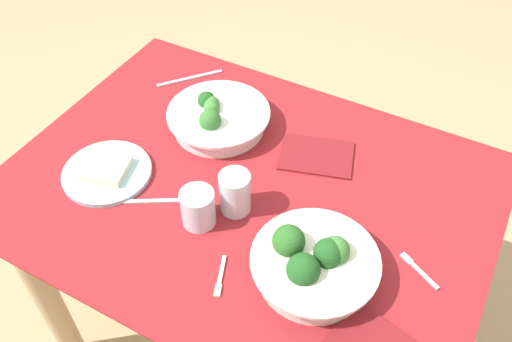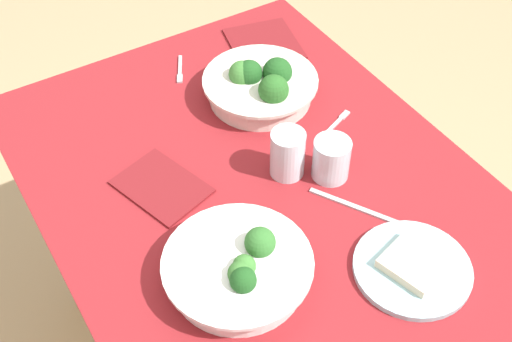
{
  "view_description": "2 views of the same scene",
  "coord_description": "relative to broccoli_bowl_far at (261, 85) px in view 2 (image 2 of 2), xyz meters",
  "views": [
    {
      "loc": [
        -0.43,
        0.74,
        1.69
      ],
      "look_at": [
        -0.01,
        -0.04,
        0.77
      ],
      "focal_mm": 38.19,
      "sensor_mm": 36.0,
      "label": 1
    },
    {
      "loc": [
        0.76,
        -0.48,
        1.73
      ],
      "look_at": [
        -0.02,
        -0.0,
        0.77
      ],
      "focal_mm": 46.98,
      "sensor_mm": 36.0,
      "label": 2
    }
  ],
  "objects": [
    {
      "name": "dining_table",
      "position": [
        0.24,
        -0.14,
        -0.18
      ],
      "size": [
        1.12,
        0.83,
        0.75
      ],
      "color": "maroon",
      "rests_on": "ground_plane"
    },
    {
      "name": "broccoli_bowl_far",
      "position": [
        0.0,
        0.0,
        0.0
      ],
      "size": [
        0.26,
        0.26,
        0.1
      ],
      "color": "silver",
      "rests_on": "dining_table"
    },
    {
      "name": "broccoli_bowl_near",
      "position": [
        0.4,
        -0.29,
        -0.01
      ],
      "size": [
        0.27,
        0.27,
        0.09
      ],
      "color": "white",
      "rests_on": "dining_table"
    },
    {
      "name": "bread_side_plate",
      "position": [
        0.55,
        -0.02,
        -0.03
      ],
      "size": [
        0.21,
        0.21,
        0.03
      ],
      "color": "#99C6D1",
      "rests_on": "dining_table"
    },
    {
      "name": "water_glass_center",
      "position": [
        0.23,
        -0.08,
        0.01
      ],
      "size": [
        0.07,
        0.07,
        0.1
      ],
      "primitive_type": "cylinder",
      "color": "silver",
      "rests_on": "dining_table"
    },
    {
      "name": "water_glass_side",
      "position": [
        0.28,
        -0.01,
        0.01
      ],
      "size": [
        0.08,
        0.08,
        0.09
      ],
      "primitive_type": "cylinder",
      "color": "silver",
      "rests_on": "dining_table"
    },
    {
      "name": "fork_by_far_bowl",
      "position": [
        -0.19,
        -0.11,
        -0.04
      ],
      "size": [
        0.1,
        0.06,
        0.0
      ],
      "rotation": [
        0.0,
        0.0,
        5.8
      ],
      "color": "#B7B7BC",
      "rests_on": "dining_table"
    },
    {
      "name": "fork_by_near_bowl",
      "position": [
        0.16,
        0.1,
        -0.04
      ],
      "size": [
        0.05,
        0.09,
        0.0
      ],
      "rotation": [
        0.0,
        0.0,
        1.95
      ],
      "color": "#B7B7BC",
      "rests_on": "dining_table"
    },
    {
      "name": "table_knife_right",
      "position": [
        0.38,
        -0.02,
        -0.04
      ],
      "size": [
        0.18,
        0.11,
        0.0
      ],
      "primitive_type": "cube",
      "rotation": [
        0.0,
        0.0,
        0.53
      ],
      "color": "#B7B7BC",
      "rests_on": "dining_table"
    },
    {
      "name": "napkin_folded_upper",
      "position": [
        0.13,
        -0.31,
        -0.03
      ],
      "size": [
        0.21,
        0.17,
        0.01
      ],
      "primitive_type": "cube",
      "rotation": [
        0.0,
        0.0,
        0.3
      ],
      "color": "maroon",
      "rests_on": "dining_table"
    },
    {
      "name": "napkin_folded_lower",
      "position": [
        -0.17,
        0.12,
        -0.03
      ],
      "size": [
        0.21,
        0.2,
        0.01
      ],
      "primitive_type": "cube",
      "rotation": [
        0.0,
        0.0,
        -0.22
      ],
      "color": "maroon",
      "rests_on": "dining_table"
    }
  ]
}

